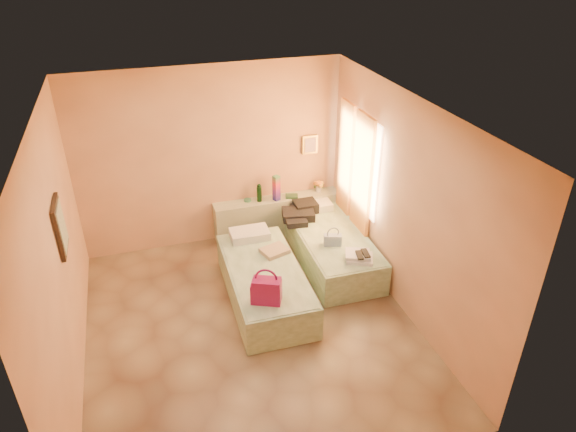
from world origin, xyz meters
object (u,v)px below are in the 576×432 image
water_bottle (259,193)px  flower_vase (319,185)px  blue_handbag (333,240)px  towel_stack (360,257)px  magenta_handbag (266,290)px  headboard_ledge (278,216)px  green_book (292,196)px  bed_left (265,283)px  bed_right (331,248)px

water_bottle → flower_vase: size_ratio=1.18×
blue_handbag → towel_stack: blue_handbag is taller
flower_vase → magenta_handbag: (-1.52, -2.28, -0.10)m
headboard_ledge → green_book: green_book is taller
bed_left → magenta_handbag: (-0.15, -0.67, 0.42)m
magenta_handbag → bed_right: bearing=66.8°
headboard_ledge → flower_vase: 0.84m
water_bottle → green_book: water_bottle is taller
bed_right → flower_vase: (0.18, 1.07, 0.52)m
water_bottle → blue_handbag: water_bottle is taller
headboard_ledge → blue_handbag: bearing=-72.6°
green_book → towel_stack: (0.40, -1.76, -0.12)m
bed_right → towel_stack: bearing=-81.2°
flower_vase → green_book: bearing=-173.8°
water_bottle → magenta_handbag: size_ratio=0.79×
towel_stack → blue_handbag: bearing=114.5°
headboard_ledge → magenta_handbag: size_ratio=5.77×
bed_right → water_bottle: (-0.82, 1.04, 0.54)m
magenta_handbag → towel_stack: (1.43, 0.48, -0.12)m
green_book → towel_stack: green_book is taller
blue_handbag → towel_stack: bearing=-48.7°
blue_handbag → towel_stack: 0.50m
bed_right → water_bottle: 1.43m
headboard_ledge → bed_left: 1.72m
bed_left → blue_handbag: bearing=14.7°
blue_handbag → headboard_ledge: bearing=124.2°
bed_left → water_bottle: bearing=78.4°
headboard_ledge → green_book: bearing=-8.1°
headboard_ledge → bed_right: size_ratio=1.02×
green_book → blue_handbag: 1.32m
bed_left → towel_stack: bearing=-7.7°
green_book → headboard_ledge: bearing=-171.5°
magenta_handbag → bed_left: bearing=101.7°
flower_vase → towel_stack: flower_vase is taller
green_book → flower_vase: 0.49m
green_book → magenta_handbag: (-1.04, -2.23, 0.00)m
headboard_ledge → bed_left: (-0.65, -1.59, -0.08)m
headboard_ledge → water_bottle: (-0.30, -0.01, 0.46)m
bed_right → blue_handbag: blue_handbag is taller
water_bottle → magenta_handbag: bearing=-102.7°
headboard_ledge → bed_right: bearing=-63.4°
water_bottle → blue_handbag: size_ratio=1.12×
headboard_ledge → blue_handbag: size_ratio=8.22×
bed_left → flower_vase: (1.36, 1.61, 0.52)m
flower_vase → magenta_handbag: size_ratio=0.67×
headboard_ledge → blue_handbag: (0.42, -1.33, 0.26)m
water_bottle → towel_stack: 2.02m
water_bottle → bed_right: bearing=-51.6°
bed_left → green_book: (0.88, 1.56, 0.42)m
headboard_ledge → towel_stack: bearing=-70.7°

